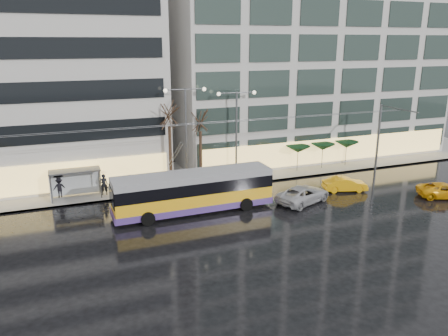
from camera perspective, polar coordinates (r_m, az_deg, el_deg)
ground at (r=31.48m, az=-2.76°, el=-8.51°), size 140.00×140.00×0.00m
sidewalk at (r=44.57m, az=-5.95°, el=-0.96°), size 80.00×10.00×0.15m
kerb at (r=40.03m, az=-4.10°, el=-2.92°), size 80.00×0.10×0.15m
building_right at (r=53.94m, az=10.50°, el=15.39°), size 32.00×14.00×25.00m
trolleybus at (r=34.73m, az=-3.99°, el=-3.27°), size 12.79×5.04×5.91m
catenary at (r=37.56m, az=-5.19°, el=2.42°), size 42.24×5.12×7.00m
bus_shelter at (r=39.53m, az=-19.42°, el=-1.20°), size 4.20×1.60×2.51m
street_lamp_near at (r=40.17m, az=-5.00°, el=5.86°), size 3.96×0.36×9.03m
street_lamp_far at (r=41.83m, az=1.64°, el=5.94°), size 3.96×0.36×8.53m
tree_a at (r=39.80m, az=-7.21°, el=7.30°), size 3.20×3.20×8.40m
tree_b at (r=40.90m, az=-3.14°, el=6.66°), size 3.20×3.20×7.70m
parasol_a at (r=45.76m, az=9.64°, el=2.43°), size 2.50×2.50×2.65m
parasol_b at (r=47.33m, az=12.78°, el=2.71°), size 2.50×2.50×2.65m
parasol_c at (r=49.03m, az=15.72°, el=2.96°), size 2.50×2.50×2.65m
taxi_b at (r=41.26m, az=15.50°, el=-2.05°), size 4.20×2.39×1.31m
taxi_c at (r=42.76m, az=26.91°, el=-2.64°), size 5.05×3.77×1.28m
sedan_silver at (r=37.56m, az=10.31°, el=-3.40°), size 5.72×4.16×1.45m
pedestrian_a at (r=39.56m, az=-15.47°, el=-1.45°), size 1.00×1.02×2.19m
pedestrian_b at (r=41.32m, az=-16.98°, el=-1.59°), size 0.99×0.86×1.77m
pedestrian_c at (r=40.25m, az=-20.73°, el=-2.07°), size 1.17×0.85×2.11m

